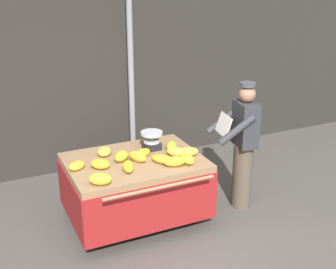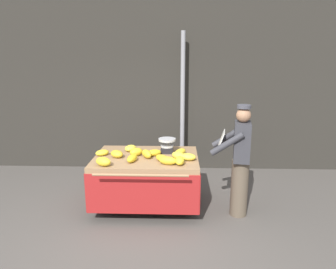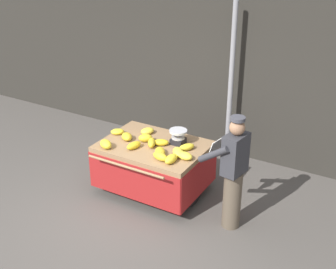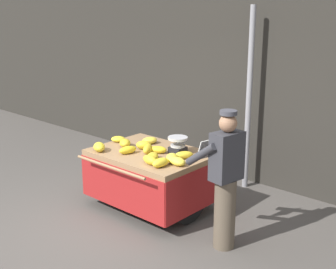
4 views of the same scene
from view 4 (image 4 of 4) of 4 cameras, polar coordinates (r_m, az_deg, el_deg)
The scene contains 20 objects.
ground_plane at distance 6.13m, azimuth -9.29°, elevation -12.00°, with size 60.00×60.00×0.00m, color #514C47.
back_wall at distance 7.72m, azimuth 7.92°, elevation 9.49°, with size 16.00×0.24×4.01m, color #2D2B26.
street_pole at distance 7.15m, azimuth 10.19°, elevation 4.28°, with size 0.09×0.09×2.88m, color gray.
banana_cart at distance 6.47m, azimuth -2.18°, elevation -4.06°, with size 1.65×1.40×0.86m.
weighing_scale at distance 6.31m, azimuth 1.25°, elevation -1.33°, with size 0.28×0.28×0.24m.
banana_bunch_0 at distance 5.97m, azimuth 0.49°, elevation -2.98°, with size 0.16×0.27×0.11m, color yellow.
banana_bunch_1 at distance 6.33m, azimuth -5.11°, elevation -1.96°, with size 0.12×0.27×0.11m, color gold.
banana_bunch_2 at distance 5.89m, azimuth -2.30°, elevation -3.21°, with size 0.13×0.27×0.12m, color gold.
banana_bunch_3 at distance 6.11m, azimuth 2.02°, elevation -2.60°, with size 0.13×0.26×0.10m, color yellow.
banana_bunch_4 at distance 6.50m, azimuth -3.09°, elevation -1.34°, with size 0.14×0.22×0.13m, color gold.
banana_bunch_5 at distance 6.32m, azimuth -2.57°, elevation -1.84°, with size 0.12×0.26×0.13m, color gold.
banana_bunch_6 at distance 6.04m, azimuth -1.97°, elevation -2.82°, with size 0.15×0.30×0.10m, color gold.
banana_bunch_7 at distance 6.64m, azimuth -5.46°, elevation -1.08°, with size 0.16×0.23×0.11m, color gold.
banana_bunch_8 at distance 6.89m, azimuth -6.31°, elevation -0.59°, with size 0.15×0.22×0.09m, color yellow.
banana_bunch_9 at distance 6.48m, azimuth -8.70°, elevation -1.56°, with size 0.16×0.25×0.13m, color yellow.
banana_bunch_10 at distance 6.33m, azimuth -1.24°, elevation -1.93°, with size 0.13×0.24×0.10m, color gold.
banana_bunch_11 at distance 6.77m, azimuth -2.34°, elevation -0.75°, with size 0.17×0.23×0.10m, color yellow.
banana_bunch_12 at distance 5.79m, azimuth -0.95°, elevation -3.57°, with size 0.14×0.26×0.12m, color yellow.
banana_bunch_13 at distance 5.85m, azimuth 1.21°, elevation -3.41°, with size 0.16×0.25×0.11m, color yellow.
vendor_person at distance 5.39m, azimuth 7.22°, elevation -5.67°, with size 0.63×0.58×1.71m.
Camera 4 is at (4.28, -3.34, 2.84)m, focal length 48.18 mm.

